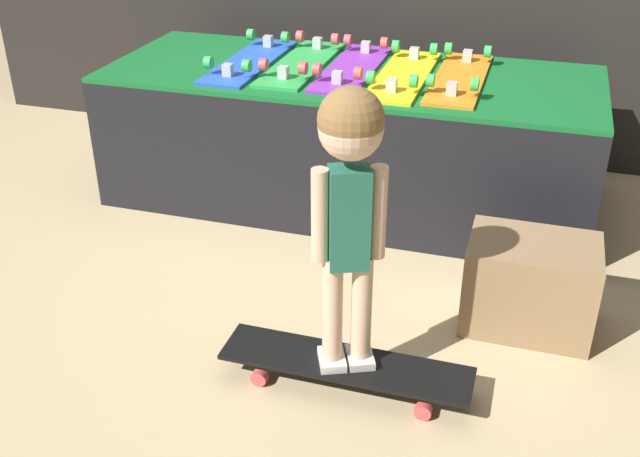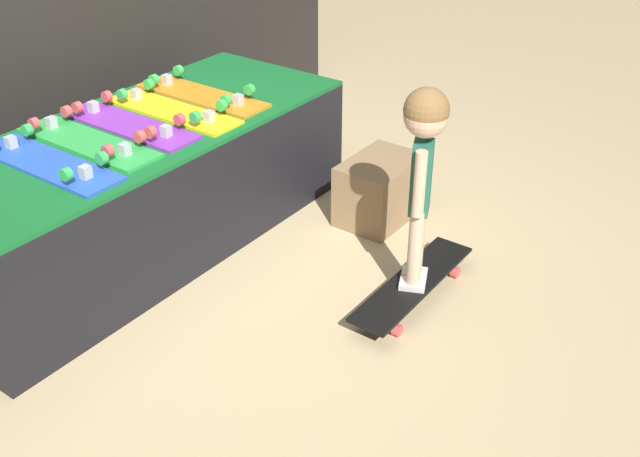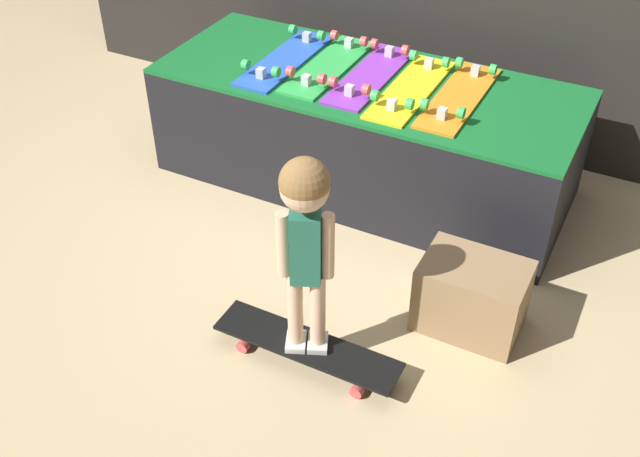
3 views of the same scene
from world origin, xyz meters
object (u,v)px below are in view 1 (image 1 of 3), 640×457
at_px(skateboard_blue_on_rack, 250,60).
at_px(skateboard_orange_on_rack, 460,76).
at_px(skateboard_yellow_on_rack, 403,74).
at_px(storage_box, 530,285).
at_px(skateboard_purple_on_rack, 352,66).
at_px(child, 350,181).
at_px(skateboard_green_on_rack, 302,62).
at_px(skateboard_on_floor, 346,366).

height_order(skateboard_blue_on_rack, skateboard_orange_on_rack, same).
bearing_deg(skateboard_yellow_on_rack, skateboard_blue_on_rack, 179.83).
bearing_deg(storage_box, skateboard_yellow_on_rack, 128.20).
distance_m(skateboard_purple_on_rack, child, 1.38).
bearing_deg(skateboard_orange_on_rack, skateboard_green_on_rack, 179.19).
xyz_separation_m(skateboard_orange_on_rack, skateboard_on_floor, (-0.13, -1.33, -0.55)).
distance_m(skateboard_blue_on_rack, skateboard_purple_on_rack, 0.47).
bearing_deg(skateboard_on_floor, storage_box, 43.88).
height_order(skateboard_green_on_rack, skateboard_orange_on_rack, same).
xyz_separation_m(skateboard_purple_on_rack, skateboard_orange_on_rack, (0.47, -0.01, 0.00)).
bearing_deg(skateboard_green_on_rack, skateboard_orange_on_rack, -0.81).
relative_size(skateboard_yellow_on_rack, storage_box, 1.69).
xyz_separation_m(skateboard_blue_on_rack, child, (0.81, -1.30, 0.09)).
relative_size(skateboard_blue_on_rack, storage_box, 1.69).
distance_m(skateboard_green_on_rack, skateboard_purple_on_rack, 0.24).
xyz_separation_m(skateboard_blue_on_rack, skateboard_orange_on_rack, (0.94, 0.03, 0.00)).
xyz_separation_m(skateboard_blue_on_rack, skateboard_yellow_on_rack, (0.71, -0.00, 0.00)).
bearing_deg(skateboard_blue_on_rack, storage_box, -30.94).
bearing_deg(child, skateboard_orange_on_rack, 60.86).
bearing_deg(storage_box, skateboard_orange_on_rack, 115.39).
bearing_deg(child, skateboard_on_floor, -99.59).
relative_size(skateboard_purple_on_rack, storage_box, 1.69).
distance_m(skateboard_purple_on_rack, skateboard_on_floor, 1.48).
height_order(skateboard_blue_on_rack, skateboard_yellow_on_rack, same).
bearing_deg(skateboard_yellow_on_rack, skateboard_green_on_rack, 175.28).
bearing_deg(child, skateboard_blue_on_rack, 98.41).
bearing_deg(storage_box, skateboard_on_floor, -136.12).
xyz_separation_m(skateboard_green_on_rack, child, (0.58, -1.34, 0.09)).
bearing_deg(skateboard_blue_on_rack, child, -57.96).
relative_size(skateboard_yellow_on_rack, skateboard_on_floor, 0.93).
distance_m(skateboard_green_on_rack, skateboard_yellow_on_rack, 0.47).
height_order(skateboard_purple_on_rack, skateboard_orange_on_rack, same).
bearing_deg(child, skateboard_purple_on_rack, 80.76).
xyz_separation_m(skateboard_green_on_rack, skateboard_purple_on_rack, (0.24, -0.00, 0.00)).
xyz_separation_m(skateboard_purple_on_rack, child, (0.34, -1.34, 0.09)).
relative_size(skateboard_purple_on_rack, child, 0.83).
height_order(skateboard_orange_on_rack, storage_box, skateboard_orange_on_rack).
xyz_separation_m(skateboard_yellow_on_rack, storage_box, (0.63, -0.80, -0.46)).
xyz_separation_m(skateboard_blue_on_rack, skateboard_green_on_rack, (0.24, 0.04, 0.00)).
bearing_deg(skateboard_orange_on_rack, child, -95.51).
bearing_deg(skateboard_blue_on_rack, skateboard_orange_on_rack, 1.63).
height_order(child, storage_box, child).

